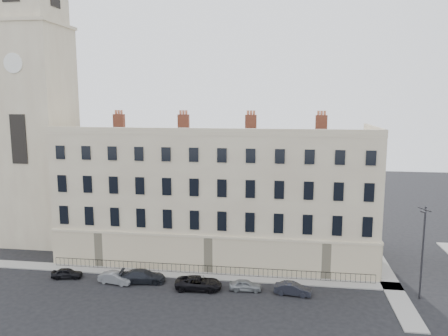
{
  "coord_description": "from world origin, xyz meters",
  "views": [
    {
      "loc": [
        2.14,
        -38.67,
        18.76
      ],
      "look_at": [
        -4.86,
        10.0,
        11.01
      ],
      "focal_mm": 35.0,
      "sensor_mm": 36.0,
      "label": 1
    }
  ],
  "objects_px": {
    "car_c": "(143,276)",
    "car_d": "(199,283)",
    "car_b": "(116,278)",
    "car_f": "(293,289)",
    "streetlamp": "(423,249)",
    "car_a": "(67,273)",
    "car_e": "(246,285)"
  },
  "relations": [
    {
      "from": "car_d",
      "to": "car_e",
      "type": "bearing_deg",
      "value": -87.67
    },
    {
      "from": "car_c",
      "to": "car_d",
      "type": "distance_m",
      "value": 6.09
    },
    {
      "from": "car_b",
      "to": "car_f",
      "type": "distance_m",
      "value": 18.05
    },
    {
      "from": "car_c",
      "to": "car_f",
      "type": "bearing_deg",
      "value": -100.83
    },
    {
      "from": "car_b",
      "to": "car_e",
      "type": "height_order",
      "value": "car_b"
    },
    {
      "from": "car_d",
      "to": "streetlamp",
      "type": "xyz_separation_m",
      "value": [
        21.18,
        0.88,
        4.35
      ]
    },
    {
      "from": "car_d",
      "to": "car_b",
      "type": "bearing_deg",
      "value": 86.4
    },
    {
      "from": "car_a",
      "to": "car_d",
      "type": "bearing_deg",
      "value": -102.44
    },
    {
      "from": "car_c",
      "to": "car_d",
      "type": "bearing_deg",
      "value": -105.81
    },
    {
      "from": "car_f",
      "to": "car_c",
      "type": "bearing_deg",
      "value": 94.3
    },
    {
      "from": "streetlamp",
      "to": "car_d",
      "type": "bearing_deg",
      "value": 158.65
    },
    {
      "from": "car_b",
      "to": "car_a",
      "type": "bearing_deg",
      "value": 94.37
    },
    {
      "from": "car_a",
      "to": "car_e",
      "type": "bearing_deg",
      "value": -100.57
    },
    {
      "from": "car_c",
      "to": "car_b",
      "type": "bearing_deg",
      "value": 94.98
    },
    {
      "from": "car_f",
      "to": "streetlamp",
      "type": "height_order",
      "value": "streetlamp"
    },
    {
      "from": "streetlamp",
      "to": "car_e",
      "type": "bearing_deg",
      "value": 157.97
    },
    {
      "from": "car_c",
      "to": "streetlamp",
      "type": "bearing_deg",
      "value": -98.02
    },
    {
      "from": "car_a",
      "to": "car_e",
      "type": "distance_m",
      "value": 19.04
    },
    {
      "from": "car_c",
      "to": "car_e",
      "type": "xyz_separation_m",
      "value": [
        10.7,
        -0.42,
        -0.12
      ]
    },
    {
      "from": "car_e",
      "to": "streetlamp",
      "type": "xyz_separation_m",
      "value": [
        16.52,
        0.49,
        4.44
      ]
    },
    {
      "from": "car_a",
      "to": "car_f",
      "type": "relative_size",
      "value": 0.88
    },
    {
      "from": "car_b",
      "to": "car_e",
      "type": "distance_m",
      "value": 13.42
    },
    {
      "from": "car_d",
      "to": "streetlamp",
      "type": "relative_size",
      "value": 0.52
    },
    {
      "from": "car_a",
      "to": "car_f",
      "type": "height_order",
      "value": "car_f"
    },
    {
      "from": "car_d",
      "to": "car_e",
      "type": "relative_size",
      "value": 1.44
    },
    {
      "from": "streetlamp",
      "to": "car_c",
      "type": "bearing_deg",
      "value": 156.42
    },
    {
      "from": "car_c",
      "to": "car_d",
      "type": "relative_size",
      "value": 0.99
    },
    {
      "from": "car_c",
      "to": "streetlamp",
      "type": "relative_size",
      "value": 0.51
    },
    {
      "from": "car_d",
      "to": "car_f",
      "type": "relative_size",
      "value": 1.3
    },
    {
      "from": "car_f",
      "to": "streetlamp",
      "type": "bearing_deg",
      "value": -79.25
    },
    {
      "from": "car_a",
      "to": "car_b",
      "type": "bearing_deg",
      "value": -105.11
    },
    {
      "from": "car_b",
      "to": "car_d",
      "type": "xyz_separation_m",
      "value": [
        8.75,
        -0.17,
        0.06
      ]
    }
  ]
}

